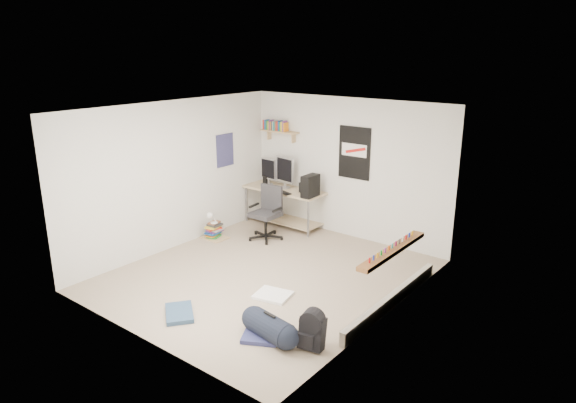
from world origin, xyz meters
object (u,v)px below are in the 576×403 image
Objects in this scene: desk at (286,207)px; backpack at (312,333)px; office_chair at (265,213)px; duffel_bag at (270,328)px; book_stack at (215,230)px.

backpack is at bearing -53.86° from desk.
office_chair is 1.62× the size of duffel_bag.
desk is 4.30m from backpack.
duffel_bag is (2.18, -2.49, -0.35)m from office_chair.
duffel_bag is 3.53m from book_stack.
duffel_bag is 1.30× the size of book_stack.
office_chair is at bearing 126.61° from backpack.
desk is 1.67× the size of office_chair.
duffel_bag is at bearing -60.54° from desk.
backpack is at bearing -27.69° from book_stack.
desk is at bearing 96.56° from office_chair.
office_chair reaches higher than backpack.
desk is 1.50m from book_stack.
office_chair reaches higher than book_stack.
office_chair is 3.33m from duffel_bag.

